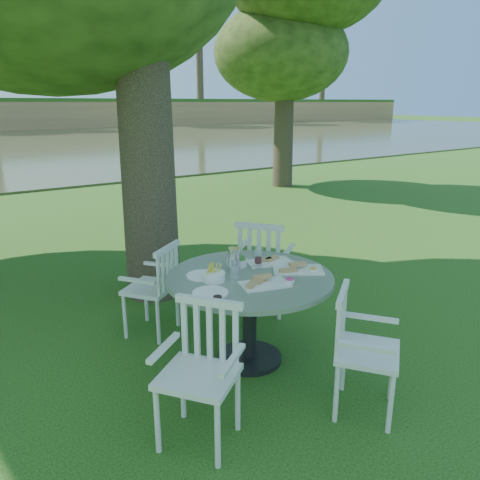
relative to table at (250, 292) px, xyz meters
name	(u,v)px	position (x,y,z in m)	size (l,w,h in m)	color
ground	(251,325)	(0.40, 0.52, -0.63)	(140.00, 140.00, 0.00)	#143B0C
table	(250,292)	(0.00, 0.00, 0.00)	(1.38, 1.38, 0.78)	black
chair_ne	(262,260)	(0.67, 0.71, -0.04)	(0.68, 0.69, 1.00)	silver
chair_nw	(158,283)	(-0.42, 0.89, -0.11)	(0.61, 0.61, 0.89)	silver
chair_sw	(203,360)	(-0.79, -0.58, -0.08)	(0.63, 0.64, 0.93)	silver
chair_se	(355,342)	(0.23, -0.96, -0.10)	(0.62, 0.62, 0.91)	silver
tableware	(244,270)	(-0.02, 0.05, 0.19)	(1.25, 0.75, 0.21)	white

